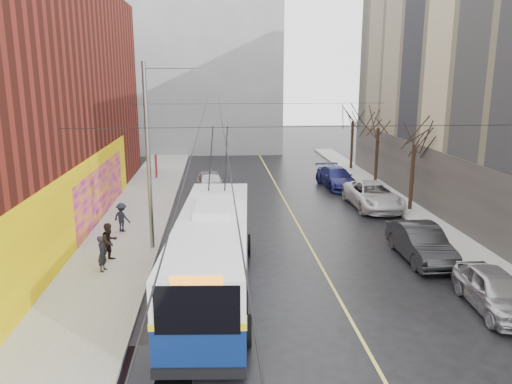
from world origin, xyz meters
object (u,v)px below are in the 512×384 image
parked_car_b (421,243)px  parked_car_d (336,178)px  parked_car_c (373,195)px  parked_car_a (495,291)px  tree_near (415,132)px  pedestrian_c (122,217)px  streetlight_pole (151,152)px  tree_far (353,112)px  pedestrian_a (102,254)px  following_car (210,183)px  trolleybus (213,252)px  tree_mid (379,118)px  pedestrian_b (109,242)px

parked_car_b → parked_car_d: (-0.28, 15.29, -0.06)m
parked_car_c → parked_car_a: bearing=-91.2°
tree_near → pedestrian_c: (-17.22, -3.28, -4.04)m
streetlight_pole → parked_car_a: 15.56m
tree_far → pedestrian_a: tree_far is taller
tree_far → following_car: tree_far is taller
parked_car_a → following_car: following_car is taller
parked_car_a → parked_car_c: size_ratio=0.75×
streetlight_pole → parked_car_d: streetlight_pole is taller
tree_far → tree_near: bearing=-90.0°
parked_car_b → following_car: 17.09m
following_car → trolleybus: bearing=-92.8°
parked_car_d → pedestrian_a: pedestrian_a is taller
trolleybus → following_car: trolleybus is taller
streetlight_pole → parked_car_a: size_ratio=2.04×
streetlight_pole → tree_near: size_ratio=1.41×
parked_car_d → tree_near: bearing=-72.9°
tree_mid → trolleybus: 22.09m
trolleybus → pedestrian_b: bearing=148.0°
parked_car_b → parked_car_a: bearing=-82.6°
tree_near → following_car: bearing=155.5°
trolleybus → following_car: (-0.28, 16.71, -0.84)m
parked_car_d → following_car: following_car is taller
trolleybus → parked_car_b: (9.56, 2.75, -0.83)m
streetlight_pole → pedestrian_b: 4.54m
tree_far → pedestrian_b: bearing=-128.2°
trolleybus → parked_car_d: bearing=66.5°
streetlight_pole → tree_mid: streetlight_pole is taller
pedestrian_a → pedestrian_b: bearing=7.9°
parked_car_a → following_car: size_ratio=0.92×
parked_car_c → pedestrian_a: pedestrian_a is taller
parked_car_b → parked_car_c: parked_car_c is taller
tree_far → pedestrian_a: bearing=-126.7°
streetlight_pole → parked_car_c: size_ratio=1.53×
tree_far → trolleybus: size_ratio=0.52×
tree_mid → pedestrian_b: bearing=-139.3°
tree_near → pedestrian_a: (-17.05, -8.85, -4.04)m
parked_car_d → pedestrian_c: (-14.20, -10.33, 0.18)m
streetlight_pole → parked_car_d: size_ratio=1.72×
tree_mid → tree_far: (0.00, 7.00, -0.11)m
tree_near → tree_mid: 7.01m
parked_car_a → pedestrian_c: 18.22m
streetlight_pole → tree_far: size_ratio=1.37×
parked_car_a → pedestrian_b: size_ratio=2.50×
parked_car_b → pedestrian_c: 15.30m
pedestrian_a → pedestrian_c: size_ratio=1.00×
tree_far → parked_car_c: bearing=-99.2°
pedestrian_b → pedestrian_c: size_ratio=1.12×
parked_car_c → pedestrian_a: size_ratio=3.74×
pedestrian_c → pedestrian_b: bearing=124.3°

